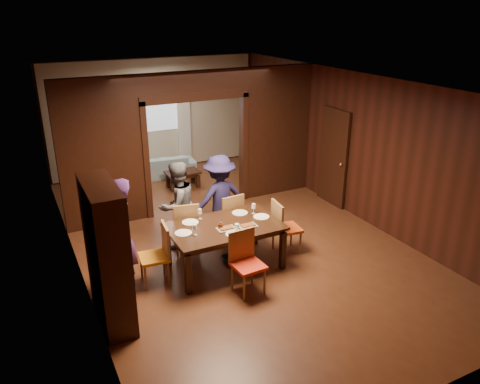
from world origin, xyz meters
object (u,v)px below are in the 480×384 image
person_grey (177,205)px  chair_far_l (186,226)px  coffee_table (183,179)px  chair_right (287,227)px  dining_table (225,246)px  chair_left (154,255)px  chair_near (248,264)px  chair_far_r (228,217)px  person_purple (120,238)px  hutch (107,254)px  person_navy (220,198)px  sofa (158,166)px

person_grey → chair_far_l: 0.40m
coffee_table → chair_right: chair_right is taller
person_grey → dining_table: size_ratio=0.88×
dining_table → chair_far_l: chair_far_l is taller
chair_left → chair_near: (1.19, -0.89, 0.00)m
coffee_table → chair_far_r: 3.03m
dining_table → chair_left: size_ratio=1.87×
person_purple → hutch: hutch is taller
person_purple → chair_left: person_purple is taller
person_purple → chair_left: size_ratio=1.87×
dining_table → chair_far_r: size_ratio=1.87×
dining_table → chair_far_l: bearing=116.2°
person_navy → dining_table: size_ratio=0.89×
person_purple → chair_far_l: person_purple is taller
person_purple → person_grey: 1.59m
coffee_table → hutch: bearing=-121.2°
chair_far_l → hutch: size_ratio=0.48×
sofa → chair_near: size_ratio=1.94×
person_navy → dining_table: person_navy is taller
dining_table → chair_right: (1.19, -0.04, 0.10)m
sofa → hutch: bearing=72.2°
chair_left → chair_far_r: (1.62, 0.75, 0.00)m
person_navy → coffee_table: size_ratio=2.03×
person_navy → chair_left: 1.84m
person_purple → chair_near: size_ratio=1.87×
person_purple → dining_table: person_purple is taller
sofa → chair_far_l: 4.07m
chair_far_l → sofa: bearing=-88.0°
person_purple → hutch: size_ratio=0.91×
hutch → dining_table: bearing=15.9°
person_navy → dining_table: 1.13m
person_purple → coffee_table: size_ratio=2.26×
chair_far_l → person_grey: bearing=-66.7°
person_grey → hutch: (-1.54, -1.60, 0.20)m
chair_far_r → person_purple: bearing=14.8°
dining_table → coffee_table: 3.86m
chair_far_r → hutch: hutch is taller
sofa → coffee_table: sofa is taller
dining_table → chair_far_l: (-0.39, 0.79, 0.10)m
dining_table → coffee_table: (0.66, 3.79, -0.18)m
dining_table → chair_left: (-1.19, 0.04, 0.10)m
person_purple → chair_far_r: bearing=115.6°
chair_near → chair_far_r: bearing=71.1°
chair_right → hutch: 3.25m
chair_far_r → hutch: (-2.41, -1.35, 0.52)m
sofa → chair_near: 5.65m
person_purple → chair_near: 1.93m
dining_table → chair_near: 0.86m
coffee_table → chair_left: 4.20m
person_grey → hutch: 2.23m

